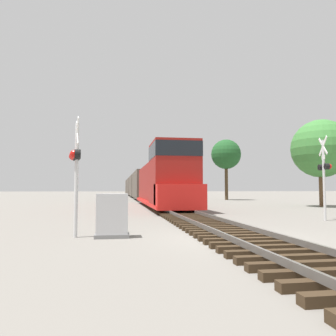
% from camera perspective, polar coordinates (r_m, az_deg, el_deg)
% --- Properties ---
extents(ground_plane, '(400.00, 400.00, 0.00)m').
position_cam_1_polar(ground_plane, '(10.49, 11.95, -11.95)').
color(ground_plane, slate).
extents(rail_track_bed, '(2.60, 160.00, 0.31)m').
position_cam_1_polar(rail_track_bed, '(10.47, 11.94, -11.21)').
color(rail_track_bed, '#382819').
rests_on(rail_track_bed, ground).
extents(freight_train, '(2.93, 77.78, 4.60)m').
position_cam_1_polar(freight_train, '(56.54, -5.10, -3.14)').
color(freight_train, maroon).
rests_on(freight_train, ground).
extents(crossing_signal_near, '(0.47, 1.02, 3.79)m').
position_cam_1_polar(crossing_signal_near, '(10.85, -15.79, 1.04)').
color(crossing_signal_near, silver).
rests_on(crossing_signal_near, ground).
extents(crossing_signal_far, '(0.47, 1.02, 4.09)m').
position_cam_1_polar(crossing_signal_far, '(17.67, 25.56, -0.46)').
color(crossing_signal_far, silver).
rests_on(crossing_signal_far, ground).
extents(relay_cabinet, '(1.07, 0.70, 1.37)m').
position_cam_1_polar(relay_cabinet, '(10.60, -9.71, -8.21)').
color(relay_cabinet, slate).
rests_on(relay_cabinet, ground).
extents(tree_far_right, '(5.01, 5.01, 7.52)m').
position_cam_1_polar(tree_far_right, '(31.26, 25.09, 3.05)').
color(tree_far_right, brown).
rests_on(tree_far_right, ground).
extents(tree_mid_background, '(4.16, 4.16, 8.47)m').
position_cam_1_polar(tree_mid_background, '(46.66, 10.08, 2.31)').
color(tree_mid_background, '#473521').
rests_on(tree_mid_background, ground).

